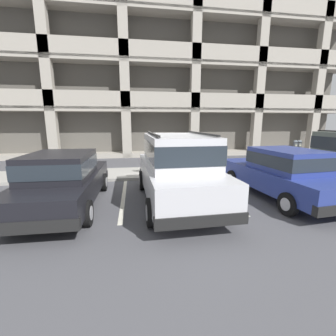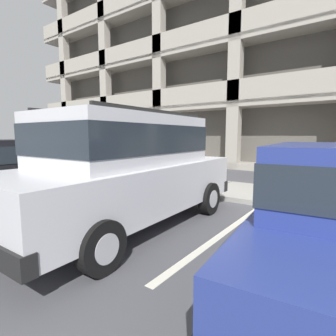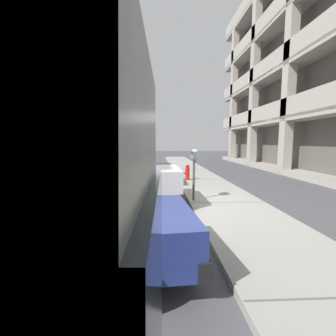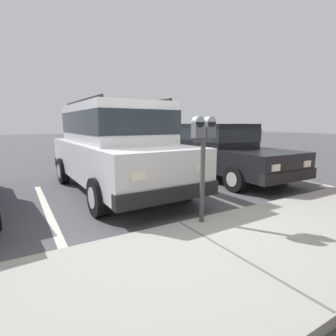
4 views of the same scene
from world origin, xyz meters
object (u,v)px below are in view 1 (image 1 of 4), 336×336
red_sedan (64,179)px  fire_hydrant (65,169)px  silver_suv (177,166)px  parking_garage (127,78)px  parking_meter_far (297,148)px  parking_meter_near (157,149)px  dark_hatchback (282,172)px

red_sedan → fire_hydrant: red_sedan is taller
silver_suv → parking_garage: size_ratio=0.15×
silver_suv → fire_hydrant: size_ratio=6.90×
parking_meter_far → fire_hydrant: bearing=178.1°
parking_meter_far → parking_garage: size_ratio=0.04×
silver_suv → parking_meter_near: (-0.30, 2.83, 0.16)m
parking_meter_far → parking_meter_near: bearing=179.8°
parking_meter_far → parking_garage: bearing=123.9°
silver_suv → parking_meter_far: bearing=23.5°
fire_hydrant → red_sedan: bearing=-74.7°
red_sedan → parking_meter_near: bearing=45.4°
parking_meter_near → parking_garage: bearing=96.7°
red_sedan → parking_garage: 15.15m
silver_suv → parking_meter_far: size_ratio=3.39×
fire_hydrant → parking_meter_far: bearing=-1.9°
red_sedan → parking_meter_near: parking_meter_near is taller
silver_suv → fire_hydrant: 5.08m
red_sedan → parking_meter_far: size_ratio=3.16×
parking_meter_near → parking_meter_far: parking_meter_near is taller
silver_suv → parking_meter_near: size_ratio=3.17×
parking_meter_near → fire_hydrant: size_ratio=2.18×
parking_meter_far → silver_suv: bearing=-154.9°
dark_hatchback → parking_meter_near: 4.64m
dark_hatchback → fire_hydrant: 7.93m
dark_hatchback → fire_hydrant: size_ratio=6.60×
red_sedan → parking_garage: (1.47, 14.15, 5.21)m
dark_hatchback → parking_garage: (-4.94, 14.25, 5.21)m
red_sedan → parking_meter_far: bearing=17.5°
parking_meter_near → parking_meter_far: (6.30, -0.03, -0.07)m
red_sedan → parking_meter_far: 9.53m
parking_meter_near → parking_garage: parking_garage is taller
silver_suv → red_sedan: size_ratio=1.07×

